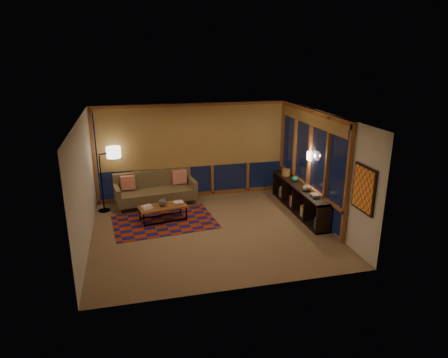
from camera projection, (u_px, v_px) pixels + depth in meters
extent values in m
cube|color=#917858|center=(211.00, 231.00, 9.46)|extent=(5.50, 5.00, 0.01)
cube|color=silver|center=(210.00, 117.00, 8.63)|extent=(5.50, 5.00, 0.01)
cube|color=beige|center=(193.00, 151.00, 11.35)|extent=(5.50, 0.01, 2.70)
cube|color=beige|center=(241.00, 219.00, 6.73)|extent=(5.50, 0.01, 2.70)
cube|color=beige|center=(84.00, 185.00, 8.43)|extent=(0.01, 5.00, 2.70)
cube|color=beige|center=(322.00, 168.00, 9.65)|extent=(0.01, 5.00, 2.70)
cube|color=#9A2A0B|center=(164.00, 222.00, 9.93)|extent=(2.63, 1.90, 0.01)
sphere|color=black|center=(163.00, 202.00, 9.86)|extent=(0.27, 0.27, 0.20)
cylinder|color=#996D49|center=(286.00, 172.00, 11.18)|extent=(0.29, 0.29, 0.18)
sphere|color=#1A837D|center=(295.00, 179.00, 10.67)|extent=(0.17, 0.17, 0.15)
imported|color=tan|center=(307.00, 187.00, 9.96)|extent=(0.26, 0.26, 0.21)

